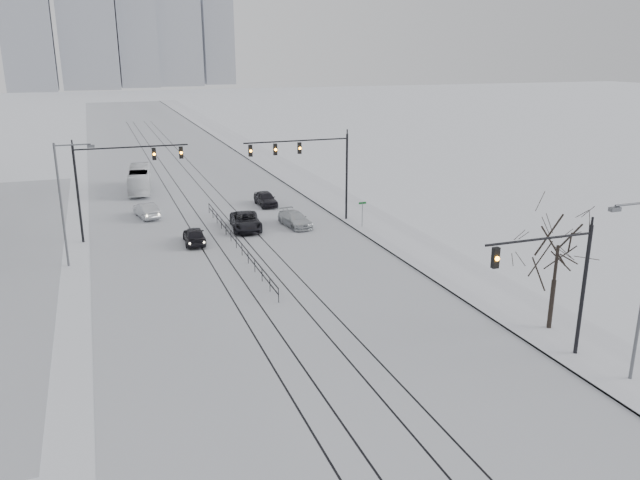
% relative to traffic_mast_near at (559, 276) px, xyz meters
% --- Properties ---
extents(road, '(22.00, 260.00, 0.02)m').
position_rel_traffic_mast_near_xyz_m(road, '(-10.79, 54.00, -4.55)').
color(road, silver).
rests_on(road, ground).
extents(sidewalk_east, '(5.00, 260.00, 0.16)m').
position_rel_traffic_mast_near_xyz_m(sidewalk_east, '(2.71, 54.00, -4.48)').
color(sidewalk_east, white).
rests_on(sidewalk_east, ground).
extents(curb, '(0.10, 260.00, 0.12)m').
position_rel_traffic_mast_near_xyz_m(curb, '(0.26, 54.00, -4.50)').
color(curb, gray).
rests_on(curb, ground).
extents(tram_rails, '(5.30, 180.00, 0.01)m').
position_rel_traffic_mast_near_xyz_m(tram_rails, '(-10.79, 34.00, -4.54)').
color(tram_rails, black).
rests_on(tram_rails, ground).
extents(skyline, '(96.00, 48.00, 72.00)m').
position_rel_traffic_mast_near_xyz_m(skyline, '(-5.77, 267.63, 26.08)').
color(skyline, '#989CA7').
rests_on(skyline, ground).
extents(traffic_mast_near, '(6.10, 0.37, 7.00)m').
position_rel_traffic_mast_near_xyz_m(traffic_mast_near, '(0.00, 0.00, 0.00)').
color(traffic_mast_near, black).
rests_on(traffic_mast_near, ground).
extents(traffic_mast_ne, '(9.60, 0.37, 8.00)m').
position_rel_traffic_mast_near_xyz_m(traffic_mast_ne, '(-2.64, 29.00, 1.20)').
color(traffic_mast_ne, black).
rests_on(traffic_mast_ne, ground).
extents(traffic_mast_nw, '(9.10, 0.37, 8.00)m').
position_rel_traffic_mast_near_xyz_m(traffic_mast_nw, '(-19.31, 30.00, 1.01)').
color(traffic_mast_nw, black).
rests_on(traffic_mast_nw, ground).
extents(street_light_west, '(2.73, 0.25, 9.00)m').
position_rel_traffic_mast_near_xyz_m(street_light_west, '(-22.99, 24.00, 0.65)').
color(street_light_west, '#595B60').
rests_on(street_light_west, ground).
extents(bare_tree, '(4.40, 4.40, 6.10)m').
position_rel_traffic_mast_near_xyz_m(bare_tree, '(2.41, 3.00, -0.07)').
color(bare_tree, black).
rests_on(bare_tree, ground).
extents(median_fence, '(0.06, 24.00, 1.00)m').
position_rel_traffic_mast_near_xyz_m(median_fence, '(-10.79, 24.00, -4.04)').
color(median_fence, black).
rests_on(median_fence, ground).
extents(street_sign, '(0.70, 0.06, 2.40)m').
position_rel_traffic_mast_near_xyz_m(street_sign, '(1.01, 26.00, -2.96)').
color(street_sign, '#595B60').
rests_on(street_sign, ground).
extents(sedan_sb_inner, '(1.89, 4.20, 1.40)m').
position_rel_traffic_mast_near_xyz_m(sedan_sb_inner, '(-13.73, 26.34, -3.86)').
color(sedan_sb_inner, black).
rests_on(sedan_sb_inner, ground).
extents(sedan_sb_outer, '(2.30, 4.51, 1.42)m').
position_rel_traffic_mast_near_xyz_m(sedan_sb_outer, '(-16.63, 36.31, -3.85)').
color(sedan_sb_outer, '#B2B6BA').
rests_on(sedan_sb_outer, ground).
extents(sedan_nb_front, '(3.07, 5.57, 1.48)m').
position_rel_traffic_mast_near_xyz_m(sedan_nb_front, '(-8.79, 29.12, -3.82)').
color(sedan_nb_front, black).
rests_on(sedan_nb_front, ground).
extents(sedan_nb_right, '(2.45, 4.74, 1.32)m').
position_rel_traffic_mast_near_xyz_m(sedan_nb_right, '(-4.41, 28.58, -3.90)').
color(sedan_nb_right, silver).
rests_on(sedan_nb_right, ground).
extents(sedan_nb_far, '(1.78, 4.25, 1.44)m').
position_rel_traffic_mast_near_xyz_m(sedan_nb_far, '(-4.81, 37.15, -3.84)').
color(sedan_nb_far, black).
rests_on(sedan_nb_far, ground).
extents(box_truck, '(3.18, 9.74, 2.66)m').
position_rel_traffic_mast_near_xyz_m(box_truck, '(-16.27, 48.52, -3.23)').
color(box_truck, white).
rests_on(box_truck, ground).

